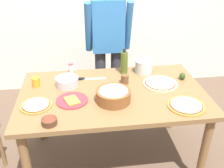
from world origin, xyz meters
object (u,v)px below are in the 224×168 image
at_px(cup_small_brown, 125,79).
at_px(person_cook, 108,43).
at_px(avocado, 182,76).
at_px(olive_oil_bottle, 124,63).
at_px(small_sauce_bowl, 49,121).
at_px(steel_pot, 144,66).
at_px(mixing_bowl_steel, 67,82).
at_px(cup_orange, 36,82).
at_px(salt_shaker, 71,68).
at_px(pizza_cooked_on_tray, 36,105).
at_px(pizza_second_cooked, 186,105).
at_px(popcorn_bowl, 113,95).
at_px(chef_knife, 87,79).
at_px(dining_table, 113,101).
at_px(plate_with_slice, 72,100).
at_px(pizza_raw_on_board, 160,83).

bearing_deg(cup_small_brown, person_cook, 97.35).
bearing_deg(avocado, olive_oil_bottle, 158.42).
distance_m(person_cook, small_sauce_bowl, 1.28).
height_order(cup_small_brown, avocado, cup_small_brown).
relative_size(steel_pot, cup_small_brown, 2.04).
distance_m(mixing_bowl_steel, cup_orange, 0.28).
bearing_deg(salt_shaker, pizza_cooked_on_tray, -115.70).
bearing_deg(avocado, cup_small_brown, -179.30).
relative_size(pizza_second_cooked, olive_oil_bottle, 1.15).
distance_m(mixing_bowl_steel, cup_small_brown, 0.52).
distance_m(popcorn_bowl, chef_knife, 0.46).
distance_m(pizza_second_cooked, steel_pot, 0.67).
bearing_deg(dining_table, popcorn_bowl, -95.71).
height_order(person_cook, pizza_second_cooked, person_cook).
bearing_deg(plate_with_slice, pizza_second_cooked, -12.25).
bearing_deg(small_sauce_bowl, olive_oil_bottle, 48.21).
xyz_separation_m(dining_table, person_cook, (0.05, 0.76, 0.27)).
relative_size(mixing_bowl_steel, olive_oil_bottle, 0.78).
distance_m(small_sauce_bowl, salt_shaker, 0.82).
height_order(mixing_bowl_steel, salt_shaker, salt_shaker).
distance_m(cup_orange, cup_small_brown, 0.80).
xyz_separation_m(mixing_bowl_steel, avocado, (1.07, -0.02, -0.01)).
xyz_separation_m(popcorn_bowl, cup_orange, (-0.65, 0.34, -0.02)).
xyz_separation_m(pizza_raw_on_board, small_sauce_bowl, (-0.95, -0.47, 0.02)).
distance_m(olive_oil_bottle, chef_knife, 0.40).
height_order(steel_pot, cup_small_brown, steel_pot).
bearing_deg(pizza_second_cooked, olive_oil_bottle, 120.56).
height_order(person_cook, avocado, person_cook).
bearing_deg(pizza_second_cooked, mixing_bowl_steel, 153.58).
distance_m(plate_with_slice, avocado, 1.06).
height_order(dining_table, avocado, avocado).
relative_size(steel_pot, chef_knife, 0.60).
bearing_deg(popcorn_bowl, small_sauce_bowl, -153.59).
bearing_deg(pizza_raw_on_board, olive_oil_bottle, 136.89).
relative_size(dining_table, chef_knife, 5.50).
relative_size(dining_table, cup_orange, 18.82).
bearing_deg(dining_table, salt_shaker, 130.51).
bearing_deg(olive_oil_bottle, avocado, -21.58).
bearing_deg(cup_orange, small_sauce_bowl, -74.42).
relative_size(person_cook, salt_shaker, 15.28).
relative_size(pizza_cooked_on_tray, steel_pot, 1.42).
xyz_separation_m(pizza_raw_on_board, mixing_bowl_steel, (-0.84, 0.08, 0.03)).
distance_m(dining_table, person_cook, 0.80).
distance_m(pizza_raw_on_board, pizza_cooked_on_tray, 1.10).
bearing_deg(chef_knife, person_cook, 62.14).
bearing_deg(mixing_bowl_steel, pizza_second_cooked, -26.42).
distance_m(steel_pot, chef_knife, 0.58).
bearing_deg(cup_small_brown, popcorn_bowl, -116.73).
xyz_separation_m(popcorn_bowl, cup_small_brown, (0.14, 0.29, -0.02)).
bearing_deg(cup_small_brown, cup_orange, 176.27).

